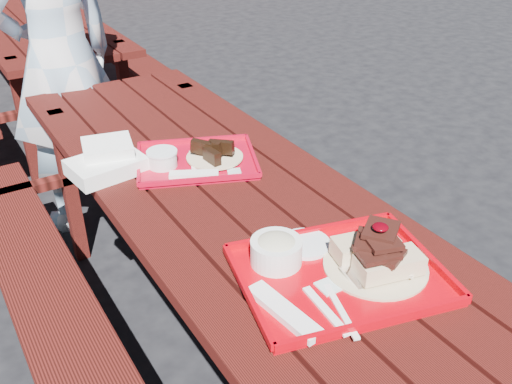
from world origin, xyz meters
TOP-DOWN VIEW (x-y plane):
  - ground at (0.00, 0.00)m, footprint 60.00×60.00m
  - picnic_table_near at (-0.00, 0.00)m, footprint 1.41×2.40m
  - picnic_table_far at (-0.00, 2.80)m, footprint 1.41×2.40m
  - near_tray at (0.02, -0.50)m, footprint 0.57×0.49m
  - far_tray at (-0.02, 0.22)m, footprint 0.49×0.44m
  - white_cloth at (-0.29, 0.33)m, footprint 0.26×0.21m
  - person at (-0.16, 1.31)m, footprint 0.72×0.58m

SIDE VIEW (x-z plane):
  - ground at x=0.00m, z-range 0.00..0.00m
  - picnic_table_near at x=0.00m, z-range 0.19..0.94m
  - picnic_table_far at x=0.00m, z-range 0.19..0.94m
  - far_tray at x=-0.02m, z-range 0.74..0.80m
  - near_tray at x=0.02m, z-range 0.71..0.87m
  - white_cloth at x=-0.29m, z-range 0.74..0.84m
  - person at x=-0.16m, z-range 0.00..1.71m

